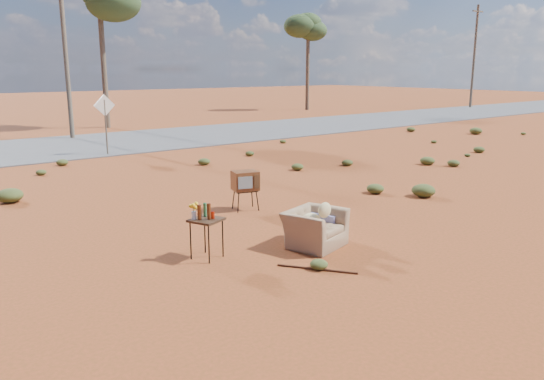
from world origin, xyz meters
TOP-DOWN VIEW (x-y plane):
  - ground at (0.00, 0.00)m, footprint 140.00×140.00m
  - highway at (0.00, 15.00)m, footprint 140.00×7.00m
  - armchair at (0.59, -0.24)m, footprint 1.28×1.04m
  - tv_unit at (0.98, 2.51)m, footprint 0.64×0.57m
  - side_table at (-1.35, 0.39)m, footprint 0.61×0.61m
  - rusty_bar at (-0.24, -1.16)m, footprint 0.77×1.07m
  - road_sign at (1.50, 12.00)m, footprint 0.78×0.06m
  - eucalyptus_center at (5.00, 21.00)m, footprint 3.20×3.20m
  - eucalyptus_right at (22.00, 24.00)m, footprint 3.20×3.20m
  - utility_pole_center at (2.00, 17.50)m, footprint 1.40×0.20m
  - utility_pole_east at (34.00, 17.50)m, footprint 1.40×0.20m
  - scrub_patch at (-0.82, 4.41)m, footprint 17.49×8.07m

SIDE VIEW (x-z plane):
  - ground at x=0.00m, z-range 0.00..0.00m
  - rusty_bar at x=-0.24m, z-range 0.00..0.03m
  - highway at x=0.00m, z-range 0.00..0.04m
  - scrub_patch at x=-0.82m, z-range -0.03..0.30m
  - armchair at x=0.59m, z-range -0.03..0.85m
  - tv_unit at x=0.98m, z-range 0.21..1.09m
  - side_table at x=-1.35m, z-range 0.22..1.18m
  - road_sign at x=1.50m, z-range 0.41..2.60m
  - utility_pole_center at x=2.00m, z-range 0.15..8.15m
  - utility_pole_east at x=34.00m, z-range 0.15..8.15m
  - eucalyptus_right at x=22.00m, z-range 2.39..9.49m
  - eucalyptus_center at x=5.00m, z-range 2.63..10.23m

